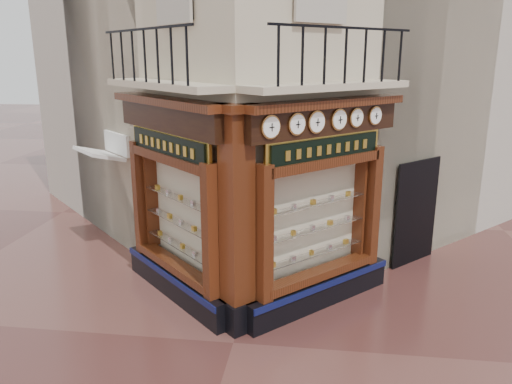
% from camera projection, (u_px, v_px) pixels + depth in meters
% --- Properties ---
extents(ground, '(80.00, 80.00, 0.00)m').
position_uv_depth(ground, '(233.00, 343.00, 8.46)').
color(ground, '#4D2824').
rests_on(ground, ground).
extents(main_building, '(11.31, 11.31, 12.00)m').
position_uv_depth(main_building, '(272.00, 4.00, 12.77)').
color(main_building, '#C2B597').
rests_on(main_building, ground).
extents(neighbour_left, '(11.31, 11.31, 11.00)m').
position_uv_depth(neighbour_left, '(200.00, 30.00, 15.57)').
color(neighbour_left, '#B2A99C').
rests_on(neighbour_left, ground).
extents(neighbour_right, '(11.31, 11.31, 11.00)m').
position_uv_depth(neighbour_right, '(361.00, 28.00, 14.96)').
color(neighbour_right, '#B2A99C').
rests_on(neighbour_right, ground).
extents(shopfront_left, '(2.86, 2.86, 3.98)m').
position_uv_depth(shopfront_left, '(174.00, 202.00, 9.62)').
color(shopfront_left, black).
rests_on(shopfront_left, ground).
extents(shopfront_right, '(2.86, 2.86, 3.98)m').
position_uv_depth(shopfront_right, '(321.00, 208.00, 9.27)').
color(shopfront_right, black).
rests_on(shopfront_right, ground).
extents(corner_pilaster, '(0.85, 0.85, 3.98)m').
position_uv_depth(corner_pilaster, '(237.00, 225.00, 8.43)').
color(corner_pilaster, black).
rests_on(corner_pilaster, ground).
extents(balcony, '(5.94, 2.97, 1.03)m').
position_uv_depth(balcony, '(245.00, 85.00, 8.77)').
color(balcony, '#C2B597').
rests_on(balcony, ground).
extents(clock_a, '(0.31, 0.31, 0.39)m').
position_uv_depth(clock_a, '(271.00, 127.00, 7.88)').
color(clock_a, '#B0793A').
rests_on(clock_a, ground).
extents(clock_b, '(0.30, 0.30, 0.37)m').
position_uv_depth(clock_b, '(297.00, 124.00, 8.21)').
color(clock_b, '#B0793A').
rests_on(clock_b, ground).
extents(clock_c, '(0.31, 0.31, 0.39)m').
position_uv_depth(clock_c, '(316.00, 122.00, 8.47)').
color(clock_c, '#B0793A').
rests_on(clock_c, ground).
extents(clock_d, '(0.31, 0.31, 0.39)m').
position_uv_depth(clock_d, '(339.00, 120.00, 8.80)').
color(clock_d, '#B0793A').
rests_on(clock_d, ground).
extents(clock_e, '(0.29, 0.29, 0.36)m').
position_uv_depth(clock_e, '(356.00, 118.00, 9.07)').
color(clock_e, '#B0793A').
rests_on(clock_e, ground).
extents(clock_f, '(0.29, 0.29, 0.35)m').
position_uv_depth(clock_f, '(375.00, 116.00, 9.38)').
color(clock_f, '#B0793A').
rests_on(clock_f, ground).
extents(awning, '(1.51, 1.51, 0.29)m').
position_uv_depth(awning, '(107.00, 252.00, 12.37)').
color(awning, white).
rests_on(awning, ground).
extents(signboard_left, '(2.09, 2.09, 0.56)m').
position_uv_depth(signboard_left, '(168.00, 145.00, 9.27)').
color(signboard_left, gold).
rests_on(signboard_left, ground).
extents(signboard_right, '(2.02, 2.02, 0.54)m').
position_uv_depth(signboard_right, '(326.00, 149.00, 8.91)').
color(signboard_right, gold).
rests_on(signboard_right, ground).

